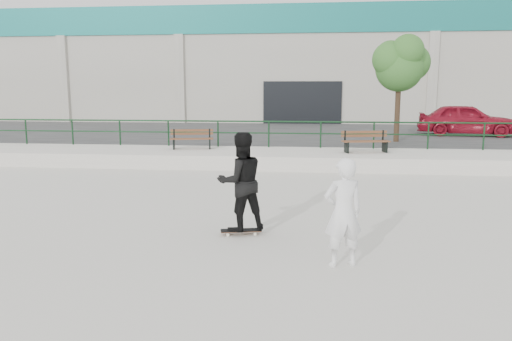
# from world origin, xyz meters

# --- Properties ---
(ground) EXTENTS (120.00, 120.00, 0.00)m
(ground) POSITION_xyz_m (0.00, 0.00, 0.00)
(ground) COLOR beige
(ground) RESTS_ON ground
(ledge) EXTENTS (30.00, 3.00, 0.50)m
(ledge) POSITION_xyz_m (0.00, 9.50, 0.25)
(ledge) COLOR silver
(ledge) RESTS_ON ground
(parking_strip) EXTENTS (60.00, 14.00, 0.50)m
(parking_strip) POSITION_xyz_m (0.00, 18.00, 0.25)
(parking_strip) COLOR #323232
(parking_strip) RESTS_ON ground
(railing) EXTENTS (28.00, 0.06, 1.03)m
(railing) POSITION_xyz_m (-0.00, 10.80, 1.24)
(railing) COLOR #14391D
(railing) RESTS_ON ledge
(commercial_building) EXTENTS (44.20, 16.33, 8.00)m
(commercial_building) POSITION_xyz_m (-0.00, 31.99, 4.58)
(commercial_building) COLOR beige
(commercial_building) RESTS_ON ground
(bench_left) EXTENTS (1.68, 0.79, 0.74)m
(bench_left) POSITION_xyz_m (-3.86, 9.99, 0.87)
(bench_left) COLOR brown
(bench_left) RESTS_ON ledge
(bench_right) EXTENTS (1.75, 0.83, 0.78)m
(bench_right) POSITION_xyz_m (2.57, 9.64, 0.88)
(bench_right) COLOR brown
(bench_right) RESTS_ON ledge
(tree) EXTENTS (2.51, 2.23, 4.45)m
(tree) POSITION_xyz_m (4.30, 13.49, 3.84)
(tree) COLOR #473523
(tree) RESTS_ON parking_strip
(red_car) EXTENTS (4.74, 2.54, 1.53)m
(red_car) POSITION_xyz_m (8.07, 16.76, 1.27)
(red_car) COLOR maroon
(red_car) RESTS_ON parking_strip
(skateboard) EXTENTS (0.80, 0.37, 0.09)m
(skateboard) POSITION_xyz_m (-0.65, 0.72, 0.07)
(skateboard) COLOR black
(skateboard) RESTS_ON ground
(standing_skater) EXTENTS (1.13, 1.04, 1.88)m
(standing_skater) POSITION_xyz_m (-0.65, 0.72, 1.03)
(standing_skater) COLOR black
(standing_skater) RESTS_ON skateboard
(seated_skater) EXTENTS (0.73, 0.59, 1.73)m
(seated_skater) POSITION_xyz_m (1.18, -0.79, 0.86)
(seated_skater) COLOR white
(seated_skater) RESTS_ON ground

